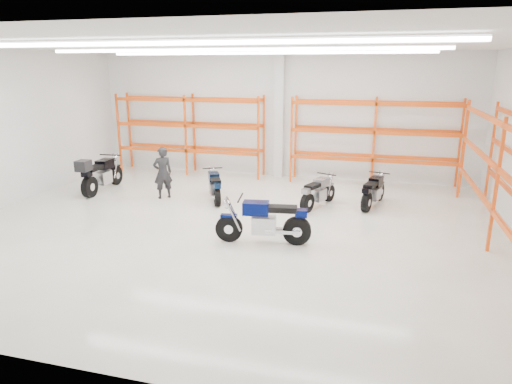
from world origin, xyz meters
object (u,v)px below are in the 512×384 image
(motorcycle_back_c, at_px, (317,193))
(motorcycle_back_d, at_px, (373,192))
(motorcycle_main, at_px, (267,222))
(structural_column, at_px, (279,116))
(motorcycle_back_b, at_px, (215,187))
(standing_man, at_px, (163,173))
(motorcycle_back_a, at_px, (99,175))

(motorcycle_back_c, height_order, motorcycle_back_d, motorcycle_back_d)
(motorcycle_main, bearing_deg, structural_column, 100.15)
(motorcycle_back_b, xyz_separation_m, standing_man, (-1.65, -0.14, 0.38))
(motorcycle_main, xyz_separation_m, motorcycle_back_a, (-6.36, 2.89, 0.07))
(motorcycle_back_b, height_order, motorcycle_back_d, motorcycle_back_d)
(structural_column, bearing_deg, standing_man, -126.83)
(motorcycle_back_a, xyz_separation_m, motorcycle_back_b, (3.96, 0.08, -0.15))
(motorcycle_back_d, height_order, structural_column, structural_column)
(structural_column, bearing_deg, motorcycle_back_a, -144.01)
(motorcycle_back_b, height_order, structural_column, structural_column)
(motorcycle_main, bearing_deg, standing_man, 145.00)
(standing_man, bearing_deg, motorcycle_back_c, 141.18)
(motorcycle_main, height_order, motorcycle_back_c, motorcycle_main)
(motorcycle_back_b, height_order, standing_man, standing_man)
(motorcycle_main, distance_m, structural_column, 6.97)
(motorcycle_back_b, xyz_separation_m, structural_column, (1.20, 3.67, 1.82))
(standing_man, bearing_deg, motorcycle_back_a, -43.57)
(motorcycle_main, height_order, motorcycle_back_d, motorcycle_main)
(standing_man, relative_size, structural_column, 0.36)
(motorcycle_back_b, xyz_separation_m, motorcycle_back_c, (3.13, 0.13, -0.00))
(motorcycle_back_d, bearing_deg, motorcycle_main, -122.63)
(motorcycle_main, height_order, motorcycle_back_b, motorcycle_main)
(motorcycle_back_d, bearing_deg, structural_column, 138.99)
(motorcycle_back_a, bearing_deg, motorcycle_back_b, 1.13)
(motorcycle_back_b, distance_m, structural_column, 4.27)
(motorcycle_back_c, bearing_deg, motorcycle_back_a, -178.31)
(motorcycle_back_b, relative_size, motorcycle_back_d, 0.93)
(motorcycle_back_b, relative_size, standing_man, 1.07)
(motorcycle_back_a, bearing_deg, motorcycle_back_c, 1.69)
(motorcycle_back_c, relative_size, structural_column, 0.40)
(motorcycle_back_a, relative_size, motorcycle_back_c, 1.33)
(motorcycle_back_a, xyz_separation_m, structural_column, (5.17, 3.75, 1.66))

